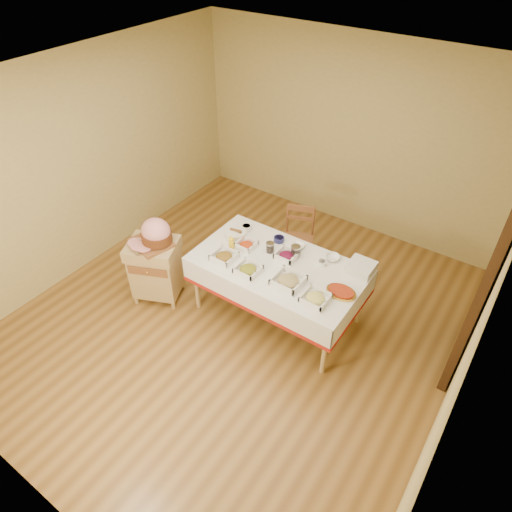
{
  "coord_description": "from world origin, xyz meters",
  "views": [
    {
      "loc": [
        2.2,
        -2.87,
        3.86
      ],
      "look_at": [
        0.08,
        0.2,
        0.83
      ],
      "focal_mm": 32.0,
      "sensor_mm": 36.0,
      "label": 1
    }
  ],
  "objects": [
    {
      "name": "small_bowl_left",
      "position": [
        -0.34,
        0.62,
        0.79
      ],
      "size": [
        0.12,
        0.12,
        0.05
      ],
      "color": "white",
      "rests_on": "dining_table"
    },
    {
      "name": "dining_table",
      "position": [
        0.3,
        0.3,
        0.6
      ],
      "size": [
        1.82,
        1.02,
        0.76
      ],
      "color": "tan",
      "rests_on": "ground"
    },
    {
      "name": "plate_stack",
      "position": [
        1.06,
        0.69,
        0.81
      ],
      "size": [
        0.27,
        0.27,
        0.1
      ],
      "color": "white",
      "rests_on": "dining_table"
    },
    {
      "name": "small_bowl_mid",
      "position": [
        0.09,
        0.64,
        0.79
      ],
      "size": [
        0.12,
        0.12,
        0.05
      ],
      "color": "navy",
      "rests_on": "dining_table"
    },
    {
      "name": "serving_dish_d",
      "position": [
        0.89,
        0.04,
        0.79
      ],
      "size": [
        0.25,
        0.25,
        0.09
      ],
      "color": "white",
      "rests_on": "dining_table"
    },
    {
      "name": "doorway",
      "position": [
        2.2,
        0.9,
        1.11
      ],
      "size": [
        0.09,
        1.1,
        2.2
      ],
      "color": "black",
      "rests_on": "ground"
    },
    {
      "name": "bowl_small_imported",
      "position": [
        0.74,
        0.69,
        0.78
      ],
      "size": [
        0.19,
        0.19,
        0.05
      ],
      "primitive_type": "imported",
      "rotation": [
        0.0,
        0.0,
        0.35
      ],
      "color": "white",
      "rests_on": "dining_table"
    },
    {
      "name": "preserve_jar_left",
      "position": [
        0.11,
        0.43,
        0.81
      ],
      "size": [
        0.09,
        0.09,
        0.12
      ],
      "color": "silver",
      "rests_on": "dining_table"
    },
    {
      "name": "mustard_bottle",
      "position": [
        -0.26,
        0.22,
        0.84
      ],
      "size": [
        0.06,
        0.06,
        0.18
      ],
      "color": "yellow",
      "rests_on": "dining_table"
    },
    {
      "name": "ham_on_board",
      "position": [
        -0.99,
        -0.19,
        0.91
      ],
      "size": [
        0.48,
        0.45,
        0.31
      ],
      "color": "brown",
      "rests_on": "butcher_cart"
    },
    {
      "name": "brass_platter",
      "position": [
        1.05,
        0.27,
        0.78
      ],
      "size": [
        0.31,
        0.22,
        0.04
      ],
      "color": "gold",
      "rests_on": "dining_table"
    },
    {
      "name": "room_shell",
      "position": [
        0.0,
        0.0,
        1.3
      ],
      "size": [
        5.0,
        5.0,
        5.0
      ],
      "color": "olive",
      "rests_on": "ground"
    },
    {
      "name": "serving_dish_f",
      "position": [
        0.32,
        0.44,
        0.79
      ],
      "size": [
        0.23,
        0.22,
        0.1
      ],
      "color": "white",
      "rests_on": "dining_table"
    },
    {
      "name": "preserve_jar_right",
      "position": [
        0.38,
        0.51,
        0.82
      ],
      "size": [
        0.11,
        0.11,
        0.13
      ],
      "color": "silver",
      "rests_on": "dining_table"
    },
    {
      "name": "bread_basket",
      "position": [
        -0.35,
        0.42,
        0.8
      ],
      "size": [
        0.24,
        0.24,
        0.1
      ],
      "color": "white",
      "rests_on": "dining_table"
    },
    {
      "name": "serving_dish_b",
      "position": [
        0.11,
        0.01,
        0.79
      ],
      "size": [
        0.24,
        0.24,
        0.1
      ],
      "color": "white",
      "rests_on": "dining_table"
    },
    {
      "name": "butcher_cart",
      "position": [
        -1.04,
        -0.23,
        0.44
      ],
      "size": [
        0.69,
        0.64,
        0.78
      ],
      "color": "tan",
      "rests_on": "ground"
    },
    {
      "name": "bowl_white_imported",
      "position": [
        0.32,
        0.67,
        0.78
      ],
      "size": [
        0.15,
        0.15,
        0.04
      ],
      "primitive_type": "imported",
      "rotation": [
        0.0,
        0.0,
        0.04
      ],
      "color": "white",
      "rests_on": "dining_table"
    },
    {
      "name": "serving_dish_c",
      "position": [
        0.55,
        0.1,
        0.8
      ],
      "size": [
        0.29,
        0.29,
        0.12
      ],
      "color": "white",
      "rests_on": "dining_table"
    },
    {
      "name": "dining_chair",
      "position": [
        0.03,
        1.19,
        0.43
      ],
      "size": [
        0.48,
        0.47,
        0.84
      ],
      "color": "brown",
      "rests_on": "ground"
    },
    {
      "name": "serving_dish_e",
      "position": [
        -0.15,
        0.34,
        0.79
      ],
      "size": [
        0.21,
        0.2,
        0.1
      ],
      "color": "white",
      "rests_on": "dining_table"
    },
    {
      "name": "small_bowl_right",
      "position": [
        0.69,
        0.55,
        0.79
      ],
      "size": [
        0.1,
        0.1,
        0.05
      ],
      "color": "white",
      "rests_on": "dining_table"
    },
    {
      "name": "serving_dish_a",
      "position": [
        -0.22,
        0.04,
        0.79
      ],
      "size": [
        0.25,
        0.24,
        0.11
      ],
      "color": "white",
      "rests_on": "dining_table"
    }
  ]
}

